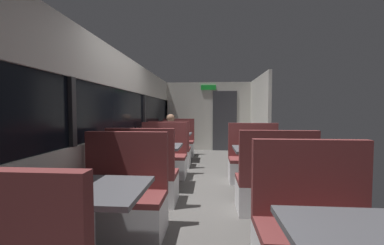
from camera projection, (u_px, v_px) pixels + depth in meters
name	position (u px, v px, depth m)	size (l,w,h in m)	color
ground_plane	(206.00, 192.00, 3.90)	(3.30, 9.20, 0.02)	#514F4C
carriage_window_panel_left	(120.00, 125.00, 3.96)	(0.09, 8.48, 2.30)	beige
carriage_end_bulkhead	(210.00, 117.00, 8.02)	(2.90, 0.11, 2.30)	beige
carriage_aisle_panel_right	(259.00, 117.00, 6.72)	(0.08, 2.40, 2.30)	beige
dining_table_near_window	(88.00, 200.00, 1.86)	(0.90, 0.70, 0.74)	#9E9EA3
bench_near_window_facing_entry	(122.00, 204.00, 2.57)	(0.95, 0.50, 1.10)	silver
dining_table_mid_window	(155.00, 151.00, 4.10)	(0.90, 0.70, 0.74)	#9E9EA3
bench_mid_window_facing_end	(144.00, 181.00, 3.42)	(0.95, 0.50, 1.10)	silver
bench_mid_window_facing_entry	(163.00, 160.00, 4.81)	(0.95, 0.50, 1.10)	silver
dining_table_far_window	(174.00, 137.00, 6.35)	(0.90, 0.70, 0.74)	#9E9EA3
bench_far_window_facing_end	(170.00, 153.00, 5.67)	(0.95, 0.50, 1.10)	silver
bench_far_window_facing_entry	(178.00, 145.00, 7.06)	(0.95, 0.50, 1.10)	silver
bench_front_aisle_facing_entry	(317.00, 241.00, 1.83)	(0.95, 0.50, 1.10)	silver
dining_table_rear_aisle	(262.00, 155.00, 3.77)	(0.90, 0.70, 0.74)	#9E9EA3
bench_rear_aisle_facing_end	(274.00, 188.00, 3.08)	(0.95, 0.50, 1.10)	silver
bench_rear_aisle_facing_entry	(254.00, 164.00, 4.48)	(0.95, 0.50, 1.10)	silver
seated_passenger	(171.00, 144.00, 5.73)	(0.47, 0.55, 1.26)	#26262D
coffee_cup_primary	(147.00, 143.00, 4.10)	(0.07, 0.07, 0.09)	#26598C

